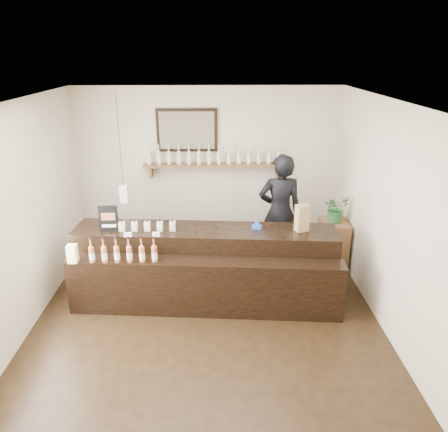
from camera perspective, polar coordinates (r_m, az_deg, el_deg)
name	(u,v)px	position (r m, az deg, el deg)	size (l,w,h in m)	color
ground	(207,321)	(5.92, -2.21, -13.51)	(5.00, 5.00, 0.00)	black
room_shell	(205,198)	(5.15, -2.47, 2.31)	(5.00, 5.00, 5.00)	beige
back_wall_decor	(200,151)	(7.43, -3.18, 8.52)	(2.66, 0.96, 1.69)	brown
counter	(205,268)	(6.16, -2.51, -6.85)	(3.69, 1.25, 1.19)	black
promo_sign	(108,218)	(6.12, -14.85, -0.32)	(0.26, 0.03, 0.36)	black
paper_bag	(302,218)	(6.02, 10.17, -0.26)	(0.20, 0.18, 0.37)	olive
tape_dispenser	(257,226)	(6.05, 4.30, -1.33)	(0.14, 0.09, 0.11)	blue
side_cabinet	(332,245)	(7.25, 13.98, -3.66)	(0.41, 0.56, 0.81)	brown
potted_plant	(336,208)	(7.02, 14.42, 0.96)	(0.39, 0.34, 0.44)	#2A6933
shopkeeper	(280,205)	(6.90, 7.32, 1.43)	(0.77, 0.51, 2.13)	black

